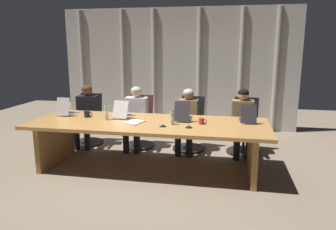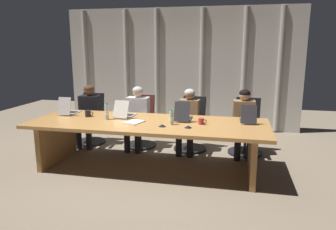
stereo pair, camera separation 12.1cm
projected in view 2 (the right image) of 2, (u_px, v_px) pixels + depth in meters
The scene contains 22 objects.
ground_plane at pixel (149, 168), 5.06m from camera, with size 11.05×11.05×0.00m, color #7F705B.
conference_table at pixel (148, 131), 4.93m from camera, with size 3.64×1.28×0.75m.
curtain_backdrop at pixel (180, 69), 7.40m from camera, with size 5.42×0.17×2.74m.
laptop_left_end at pixel (69, 111), 5.45m from camera, with size 0.23×0.40×0.31m.
laptop_left_mid at pixel (125, 113), 5.24m from camera, with size 0.28×0.44×0.29m.
laptop_center at pixel (183, 116), 5.01m from camera, with size 0.24×0.43×0.31m.
laptop_right_mid at pixel (248, 119), 4.85m from camera, with size 0.25×0.40×0.29m.
office_chair_left_end at pixel (91, 124), 6.35m from camera, with size 0.60×0.60×0.97m.
office_chair_left_mid at pixel (141, 127), 6.14m from camera, with size 0.60×0.60×0.97m.
office_chair_center at pixel (191, 130), 5.93m from camera, with size 0.60×0.61×0.97m.
office_chair_right_mid at pixel (246, 133), 5.73m from camera, with size 0.60×0.60×0.98m.
person_left_end at pixel (88, 111), 6.13m from camera, with size 0.42×0.57×1.16m.
person_left_mid at pixel (137, 113), 5.93m from camera, with size 0.42×0.55×1.16m.
person_center at pixel (188, 117), 5.72m from camera, with size 0.38×0.56×1.14m.
person_right_mid at pixel (244, 119), 5.52m from camera, with size 0.40×0.56×1.16m.
water_bottle_primary at pixel (107, 112), 5.03m from camera, with size 0.06×0.06×0.26m.
water_bottle_secondary at pixel (171, 118), 4.71m from camera, with size 0.06×0.06×0.22m.
coffee_mug_near at pixel (201, 121), 4.73m from camera, with size 0.12×0.08×0.09m.
coffee_mug_far at pixel (88, 114), 5.25m from camera, with size 0.14×0.09×0.11m.
conference_mic_left_side at pixel (162, 125), 4.61m from camera, with size 0.11×0.11×0.04m, color black.
conference_mic_middle at pixel (188, 127), 4.54m from camera, with size 0.11×0.11×0.04m, color black.
spiral_notepad at pixel (134, 122), 4.85m from camera, with size 0.29×0.35×0.03m.
Camera 2 is at (1.32, -4.59, 1.89)m, focal length 34.21 mm.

